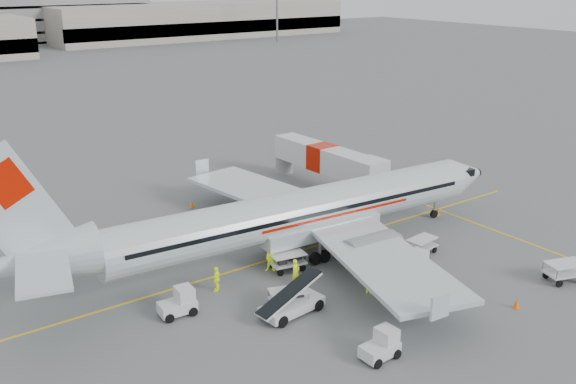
% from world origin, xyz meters
% --- Properties ---
extents(ground, '(360.00, 360.00, 0.00)m').
position_xyz_m(ground, '(0.00, 0.00, 0.00)').
color(ground, '#56595B').
extents(stripe_lead, '(44.00, 0.20, 0.01)m').
position_xyz_m(stripe_lead, '(0.00, 0.00, 0.01)').
color(stripe_lead, yellow).
rests_on(stripe_lead, ground).
extents(stripe_cross, '(0.20, 20.00, 0.01)m').
position_xyz_m(stripe_cross, '(14.00, -8.00, 0.01)').
color(stripe_cross, yellow).
rests_on(stripe_cross, ground).
extents(terminal_east, '(90.00, 26.00, 10.00)m').
position_xyz_m(terminal_east, '(70.00, 145.00, 5.00)').
color(terminal_east, gray).
rests_on(terminal_east, ground).
extents(parking_garage, '(62.00, 24.00, 14.00)m').
position_xyz_m(parking_garage, '(25.00, 160.00, 7.00)').
color(parking_garage, slate).
rests_on(parking_garage, ground).
extents(mast_east, '(3.20, 1.20, 22.00)m').
position_xyz_m(mast_east, '(80.00, 118.00, 11.00)').
color(mast_east, slate).
rests_on(mast_east, ground).
extents(aircraft, '(39.64, 32.10, 10.37)m').
position_xyz_m(aircraft, '(-0.37, -0.19, 5.19)').
color(aircraft, silver).
rests_on(aircraft, ground).
extents(jet_bridge, '(3.43, 15.20, 3.96)m').
position_xyz_m(jet_bridge, '(9.88, 10.36, 1.98)').
color(jet_bridge, silver).
rests_on(jet_bridge, ground).
extents(belt_loader, '(5.35, 2.46, 2.80)m').
position_xyz_m(belt_loader, '(-6.07, -6.80, 1.40)').
color(belt_loader, silver).
rests_on(belt_loader, ground).
extents(tug_fore, '(2.14, 1.54, 1.50)m').
position_xyz_m(tug_fore, '(3.58, -7.32, 0.75)').
color(tug_fore, silver).
rests_on(tug_fore, ground).
extents(tug_mid, '(2.07, 1.23, 1.57)m').
position_xyz_m(tug_mid, '(-5.12, -13.11, 0.79)').
color(tug_mid, silver).
rests_on(tug_mid, ground).
extents(tug_aft, '(2.20, 1.38, 1.63)m').
position_xyz_m(tug_aft, '(-11.52, -3.03, 0.82)').
color(tug_aft, silver).
rests_on(tug_aft, ground).
extents(cart_loaded_a, '(2.53, 1.98, 1.16)m').
position_xyz_m(cart_loaded_a, '(-5.84, -6.12, 0.58)').
color(cart_loaded_a, silver).
rests_on(cart_loaded_a, ground).
extents(cart_loaded_b, '(2.52, 1.77, 1.20)m').
position_xyz_m(cart_loaded_b, '(-2.90, -2.00, 0.60)').
color(cart_loaded_b, silver).
rests_on(cart_loaded_b, ground).
extents(cart_empty_a, '(2.33, 1.55, 1.14)m').
position_xyz_m(cart_empty_a, '(6.32, -5.35, 0.57)').
color(cart_empty_a, silver).
rests_on(cart_empty_a, ground).
extents(cart_empty_b, '(2.80, 2.17, 1.28)m').
position_xyz_m(cart_empty_b, '(10.55, -13.67, 0.64)').
color(cart_empty_b, silver).
rests_on(cart_empty_b, ground).
extents(cone_nose, '(0.40, 0.40, 0.66)m').
position_xyz_m(cone_nose, '(12.89, -0.95, 0.33)').
color(cone_nose, orange).
rests_on(cone_nose, ground).
extents(cone_port, '(0.41, 0.41, 0.66)m').
position_xyz_m(cone_port, '(-2.45, 12.44, 0.33)').
color(cone_port, orange).
rests_on(cone_port, ground).
extents(cone_stbd, '(0.39, 0.39, 0.63)m').
position_xyz_m(cone_stbd, '(5.07, -14.05, 0.31)').
color(cone_stbd, orange).
rests_on(cone_stbd, ground).
extents(crew_a, '(0.69, 0.53, 1.68)m').
position_xyz_m(crew_a, '(-3.67, -3.91, 0.84)').
color(crew_a, '#D9F715').
rests_on(crew_a, ground).
extents(crew_b, '(1.09, 1.07, 1.77)m').
position_xyz_m(crew_b, '(-3.87, -1.50, 0.89)').
color(crew_b, '#D9F715').
rests_on(crew_b, ground).
extents(crew_c, '(1.27, 1.31, 1.79)m').
position_xyz_m(crew_c, '(-0.70, -7.52, 0.90)').
color(crew_c, '#D9F715').
rests_on(crew_c, ground).
extents(crew_d, '(0.98, 0.94, 1.64)m').
position_xyz_m(crew_d, '(-8.19, -1.80, 0.82)').
color(crew_d, '#D9F715').
rests_on(crew_d, ground).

